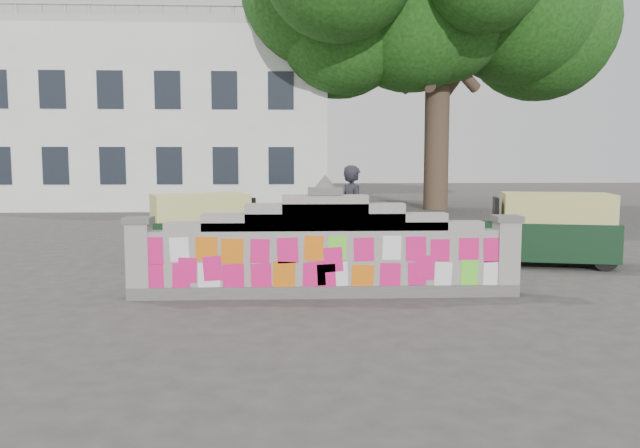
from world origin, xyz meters
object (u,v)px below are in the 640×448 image
object	(u,v)px
rickshaw_right	(552,228)
cyclist_bike	(353,243)
cyclist_rider	(353,224)
rickshaw_left	(203,225)
pedestrian	(353,230)

from	to	relation	value
rickshaw_right	cyclist_bike	bearing A→B (deg)	19.31
cyclist_rider	rickshaw_right	xyz separation A→B (m)	(4.30, 0.41, -0.14)
rickshaw_left	cyclist_bike	bearing A→B (deg)	-47.56
pedestrian	rickshaw_right	size ratio (longest dim) A/B	0.53
rickshaw_left	rickshaw_right	size ratio (longest dim) A/B	0.95
pedestrian	rickshaw_left	bearing A→B (deg)	-146.37
pedestrian	cyclist_rider	bearing A→B (deg)	-43.10
cyclist_bike	rickshaw_right	bearing A→B (deg)	-107.77
cyclist_rider	rickshaw_right	distance (m)	4.33
cyclist_rider	rickshaw_left	distance (m)	3.69
cyclist_bike	cyclist_rider	xyz separation A→B (m)	(0.00, 0.00, 0.39)
cyclist_rider	pedestrian	size ratio (longest dim) A/B	1.24
cyclist_rider	pedestrian	distance (m)	0.52
cyclist_bike	pedestrian	bearing A→B (deg)	-30.44
pedestrian	rickshaw_right	xyz separation A→B (m)	(4.24, -0.07, 0.04)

